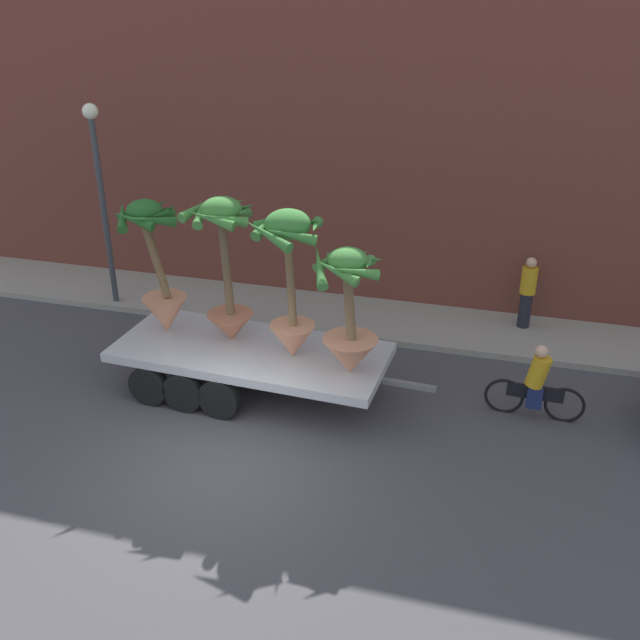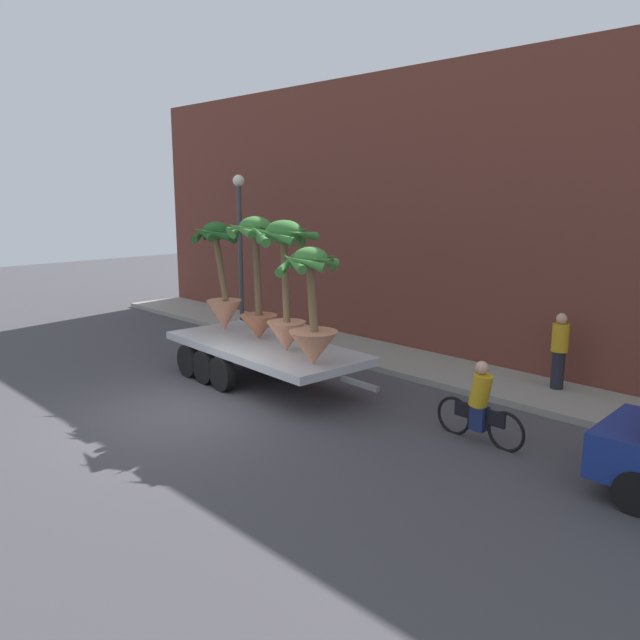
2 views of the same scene
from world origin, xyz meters
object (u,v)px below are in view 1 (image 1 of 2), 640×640
potted_palm_rear (290,282)px  potted_palm_extra (349,320)px  potted_palm_middle (157,273)px  pedestrian_near_gate (527,291)px  potted_palm_front (226,268)px  cyclist (536,386)px  street_lamp (100,180)px  flatbed_trailer (239,356)px

potted_palm_rear → potted_palm_extra: size_ratio=1.20×
potted_palm_middle → pedestrian_near_gate: bearing=28.8°
potted_palm_middle → potted_palm_front: 1.48m
potted_palm_rear → potted_palm_extra: bearing=-14.5°
potted_palm_middle → cyclist: potted_palm_middle is taller
potted_palm_extra → street_lamp: bearing=153.9°
potted_palm_middle → potted_palm_extra: 4.09m
pedestrian_near_gate → flatbed_trailer: bearing=-142.6°
potted_palm_front → street_lamp: (-4.22, 2.69, 0.72)m
potted_palm_rear → pedestrian_near_gate: potted_palm_rear is taller
potted_palm_front → pedestrian_near_gate: potted_palm_front is taller
pedestrian_near_gate → street_lamp: bearing=-172.9°
cyclist → flatbed_trailer: bearing=-174.4°
pedestrian_near_gate → potted_palm_rear: bearing=-135.4°
cyclist → potted_palm_extra: bearing=-164.0°
pedestrian_near_gate → street_lamp: street_lamp is taller
cyclist → pedestrian_near_gate: 3.62m
potted_palm_front → potted_palm_extra: size_ratio=1.22×
pedestrian_near_gate → street_lamp: (-9.92, -1.23, 2.19)m
potted_palm_extra → street_lamp: (-6.79, 3.33, 1.20)m
potted_palm_rear → potted_palm_front: bearing=166.6°
potted_palm_extra → pedestrian_near_gate: (3.13, 4.56, -0.99)m
flatbed_trailer → potted_palm_rear: 2.10m
potted_palm_front → cyclist: (5.95, 0.33, -1.84)m
potted_palm_front → pedestrian_near_gate: 7.08m
flatbed_trailer → potted_palm_extra: (2.31, -0.41, 1.28)m
flatbed_trailer → potted_palm_middle: bearing=172.8°
flatbed_trailer → potted_palm_front: potted_palm_front is taller
potted_palm_front → flatbed_trailer: bearing=-40.4°
potted_palm_middle → pedestrian_near_gate: 8.26m
potted_palm_front → pedestrian_near_gate: (5.70, 3.92, -1.47)m
flatbed_trailer → pedestrian_near_gate: pedestrian_near_gate is taller
potted_palm_extra → pedestrian_near_gate: potted_palm_extra is taller
flatbed_trailer → potted_palm_rear: (1.13, -0.11, 1.77)m
potted_palm_middle → street_lamp: 3.98m
potted_palm_rear → street_lamp: 6.41m
flatbed_trailer → potted_palm_middle: (-1.72, 0.22, 1.51)m
potted_palm_rear → street_lamp: size_ratio=0.60×
pedestrian_near_gate → potted_palm_middle: bearing=-151.2°
potted_palm_extra → potted_palm_front: bearing=166.1°
cyclist → potted_palm_middle: bearing=-177.4°
flatbed_trailer → cyclist: bearing=5.6°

